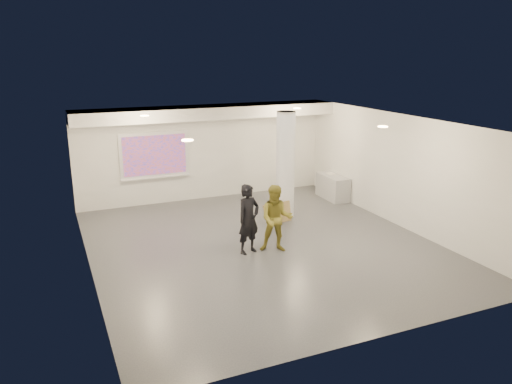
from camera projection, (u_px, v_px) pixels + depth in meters
name	position (u px, v px, depth m)	size (l,w,h in m)	color
floor	(262.00, 245.00, 12.18)	(8.00, 9.00, 0.01)	#36383D
ceiling	(263.00, 123.00, 11.36)	(8.00, 9.00, 0.01)	white
wall_back	(205.00, 152.00, 15.75)	(8.00, 0.01, 3.00)	silver
wall_front	(380.00, 254.00, 7.79)	(8.00, 0.01, 3.00)	silver
wall_left	(85.00, 206.00, 10.24)	(0.01, 9.00, 3.00)	silver
wall_right	(399.00, 171.00, 13.30)	(0.01, 9.00, 3.00)	silver
soffit_band	(209.00, 112.00, 14.90)	(8.00, 1.10, 0.36)	silver
downlight_nw	(145.00, 116.00, 12.74)	(0.22, 0.22, 0.02)	#FDC987
downlight_ne	(297.00, 108.00, 14.42)	(0.22, 0.22, 0.02)	#FDC987
downlight_sw	(187.00, 140.00, 9.20)	(0.22, 0.22, 0.02)	#FDC987
downlight_se	(383.00, 127.00, 10.88)	(0.22, 0.22, 0.02)	#FDC987
column	(285.00, 165.00, 13.93)	(0.52, 0.52, 3.00)	white
projection_screen	(155.00, 156.00, 15.09)	(2.10, 0.13, 1.42)	white
credenza	(333.00, 187.00, 15.98)	(0.54, 1.30, 0.76)	#9C9EA1
papers_stack	(331.00, 174.00, 16.10)	(0.22, 0.28, 0.02)	silver
cardboard_back	(283.00, 212.00, 13.80)	(0.52, 0.05, 0.56)	olive
cardboard_front	(272.00, 214.00, 13.64)	(0.53, 0.05, 0.58)	olive
woman	(249.00, 219.00, 11.53)	(0.60, 0.39, 1.65)	black
man	(276.00, 219.00, 11.63)	(0.78, 0.61, 1.60)	olive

